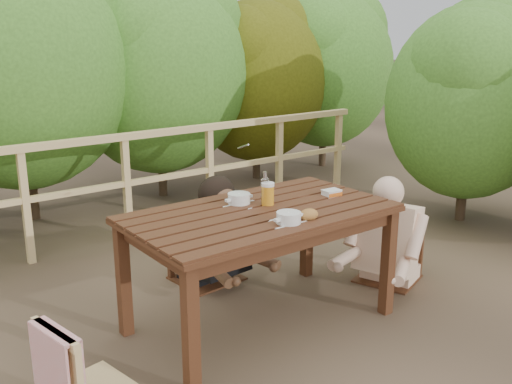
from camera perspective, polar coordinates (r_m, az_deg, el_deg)
ground at (r=4.00m, az=0.44°, el=-12.69°), size 60.00×60.00×0.00m
table at (r=3.83m, az=0.46°, el=-7.55°), size 1.68×0.95×0.78m
chair_left at (r=3.23m, az=-16.28°, el=-12.10°), size 0.49×0.49×0.85m
chair_far at (r=4.48m, az=-4.99°, el=-2.98°), size 0.51×0.51×0.94m
chair_right at (r=4.59m, az=13.08°, el=-3.32°), size 0.56×0.56×0.88m
woman at (r=4.44m, az=-5.18°, el=-0.66°), size 0.58×0.70×1.31m
diner_right at (r=4.53m, az=13.53°, el=-0.01°), size 0.85×0.77×1.42m
railing at (r=5.43m, az=-12.55°, el=0.37°), size 5.60×0.10×1.01m
hedge_row at (r=6.51m, az=-14.63°, el=15.14°), size 6.60×1.60×3.80m
soup_near at (r=3.44m, az=3.22°, el=-2.64°), size 0.25×0.25×0.08m
soup_far at (r=3.82m, az=-1.68°, el=-0.74°), size 0.25×0.25×0.08m
bread_roll at (r=3.54m, az=5.21°, el=-2.24°), size 0.13×0.10×0.07m
beer_glass at (r=3.78m, az=1.17°, el=-0.28°), size 0.08×0.08×0.16m
bottle at (r=3.79m, az=0.89°, el=0.28°), size 0.06×0.06×0.23m
butter_tub at (r=4.05m, az=7.42°, el=-0.14°), size 0.13×0.10×0.05m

